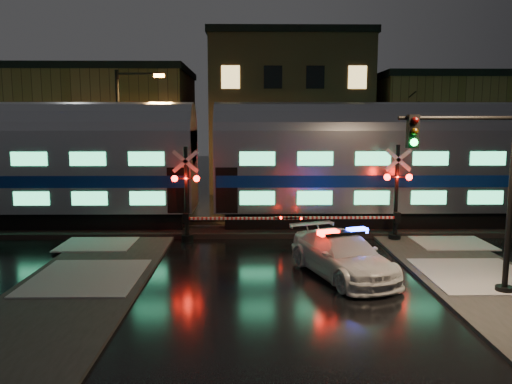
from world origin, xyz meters
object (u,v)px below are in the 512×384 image
(police_car, at_px, (342,255))
(traffic_light, at_px, (481,197))
(crossing_signal_right, at_px, (389,202))
(crossing_signal_left, at_px, (194,203))
(streetlight, at_px, (124,133))

(police_car, distance_m, traffic_light, 4.78)
(crossing_signal_right, relative_size, crossing_signal_left, 1.02)
(crossing_signal_left, bearing_deg, crossing_signal_right, 0.01)
(crossing_signal_right, distance_m, crossing_signal_left, 8.44)
(police_car, height_order, crossing_signal_right, crossing_signal_right)
(police_car, bearing_deg, traffic_light, -48.22)
(police_car, relative_size, streetlight, 0.68)
(traffic_light, bearing_deg, crossing_signal_right, 99.20)
(crossing_signal_left, relative_size, traffic_light, 1.04)
(crossing_signal_left, bearing_deg, police_car, -41.59)
(police_car, distance_m, crossing_signal_right, 5.80)
(police_car, xyz_separation_m, crossing_signal_left, (-5.53, 4.91, 0.99))
(crossing_signal_right, height_order, streetlight, streetlight)
(police_car, distance_m, streetlight, 15.89)
(crossing_signal_left, distance_m, streetlight, 8.63)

